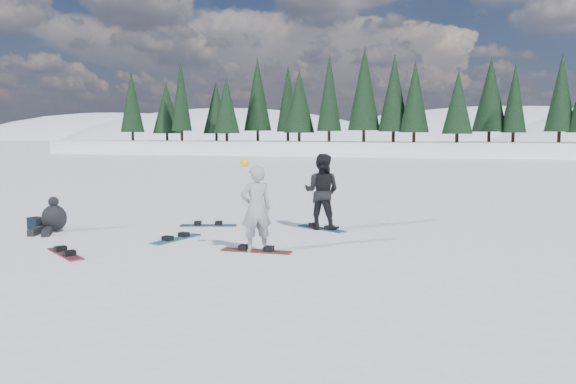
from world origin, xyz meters
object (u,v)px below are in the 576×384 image
object	(u,v)px
seated_rider	(53,219)
snowboard_loose_b	(65,254)
gear_bag	(37,223)
snowboard_loose_a	(176,239)
snowboarder_woman	(256,208)
snowboard_loose_c	(208,225)
snowboarder_man	(322,192)

from	to	relation	value
seated_rider	snowboard_loose_b	bearing A→B (deg)	-69.65
seated_rider	snowboard_loose_b	distance (m)	2.99
seated_rider	gear_bag	distance (m)	0.77
snowboard_loose_a	snowboard_loose_b	bearing A→B (deg)	160.04
snowboarder_woman	snowboard_loose_c	xyz separation A→B (m)	(-2.31, 2.77, -0.90)
snowboard_loose_a	gear_bag	bearing A→B (deg)	99.75
snowboard_loose_b	snowboard_loose_a	bearing A→B (deg)	90.56
gear_bag	snowboard_loose_a	distance (m)	4.17
snowboard_loose_b	snowboarder_woman	bearing A→B (deg)	55.00
snowboarder_woman	snowboard_loose_c	bearing A→B (deg)	-85.31
snowboard_loose_a	snowboard_loose_b	world-z (taller)	same
snowboard_loose_b	snowboard_loose_c	bearing A→B (deg)	106.59
snowboarder_woman	seated_rider	bearing A→B (deg)	-43.66
seated_rider	gear_bag	size ratio (longest dim) A/B	2.57
snowboarder_woman	snowboarder_man	xyz separation A→B (m)	(0.73, 3.11, 0.06)
snowboarder_man	gear_bag	world-z (taller)	snowboarder_man
snowboarder_man	gear_bag	bearing A→B (deg)	20.04
snowboard_loose_b	snowboard_loose_c	world-z (taller)	same
snowboarder_man	seated_rider	world-z (taller)	snowboarder_man
seated_rider	snowboard_loose_a	world-z (taller)	seated_rider
snowboarder_man	snowboard_loose_a	distance (m)	3.91
gear_bag	snowboard_loose_a	bearing A→B (deg)	-4.85
snowboarder_man	gear_bag	xyz separation A→B (m)	(-7.13, -1.99, -0.83)
snowboard_loose_a	snowboard_loose_b	xyz separation A→B (m)	(-1.44, -2.09, 0.00)
gear_bag	seated_rider	bearing A→B (deg)	-20.19
snowboard_loose_a	seated_rider	bearing A→B (deg)	103.02
snowboard_loose_c	snowboard_loose_b	bearing A→B (deg)	-124.88
gear_bag	snowboard_loose_c	bearing A→B (deg)	22.04
gear_bag	snowboard_loose_b	xyz separation A→B (m)	(2.72, -2.44, -0.14)
snowboard_loose_b	seated_rider	bearing A→B (deg)	167.84
snowboarder_man	snowboard_loose_b	bearing A→B (deg)	49.59
snowboarder_man	seated_rider	size ratio (longest dim) A/B	1.69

